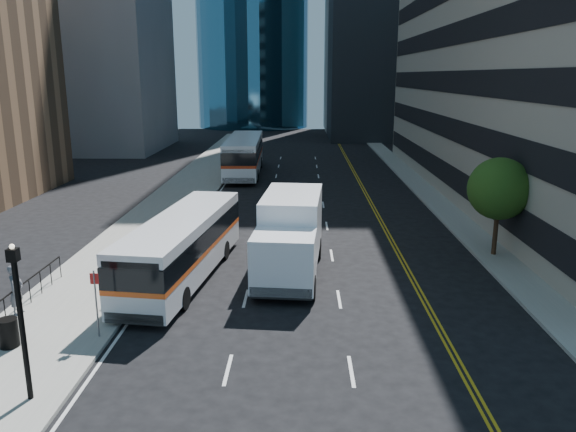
% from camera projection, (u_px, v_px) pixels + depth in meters
% --- Properties ---
extents(ground, '(160.00, 160.00, 0.00)m').
position_uv_depth(ground, '(330.00, 319.00, 21.99)').
color(ground, black).
rests_on(ground, ground).
extents(sidewalk_west, '(5.00, 90.00, 0.15)m').
position_uv_depth(sidewalk_west, '(188.00, 190.00, 46.45)').
color(sidewalk_west, gray).
rests_on(sidewalk_west, ground).
extents(sidewalk_east, '(2.00, 90.00, 0.15)m').
position_uv_depth(sidewalk_east, '(424.00, 191.00, 46.01)').
color(sidewalk_east, gray).
rests_on(sidewalk_east, ground).
extents(midrise_west, '(18.00, 18.00, 35.00)m').
position_uv_depth(midrise_west, '(83.00, 6.00, 68.77)').
color(midrise_west, gray).
rests_on(midrise_west, ground).
extents(street_tree, '(3.20, 3.20, 5.10)m').
position_uv_depth(street_tree, '(499.00, 189.00, 28.66)').
color(street_tree, '#332114').
rests_on(street_tree, sidewalk_east).
extents(lamp_post, '(0.28, 0.28, 4.56)m').
position_uv_depth(lamp_post, '(21.00, 316.00, 15.71)').
color(lamp_post, black).
rests_on(lamp_post, sidewalk_west).
extents(bus_front, '(3.94, 11.81, 2.99)m').
position_uv_depth(bus_front, '(183.00, 245.00, 25.98)').
color(bus_front, silver).
rests_on(bus_front, ground).
extents(bus_rear, '(3.37, 13.77, 3.53)m').
position_uv_depth(bus_rear, '(244.00, 154.00, 53.64)').
color(bus_rear, white).
rests_on(bus_rear, ground).
extents(box_truck, '(3.26, 7.99, 3.74)m').
position_uv_depth(box_truck, '(290.00, 235.00, 26.47)').
color(box_truck, white).
rests_on(box_truck, ground).
extents(trash_can, '(0.82, 0.82, 1.01)m').
position_uv_depth(trash_can, '(8.00, 333.00, 19.34)').
color(trash_can, black).
rests_on(trash_can, sidewalk_west).
extents(pedestrian, '(0.48, 0.73, 2.00)m').
position_uv_depth(pedestrian, '(16.00, 290.00, 21.89)').
color(pedestrian, '#54555B').
rests_on(pedestrian, sidewalk_west).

